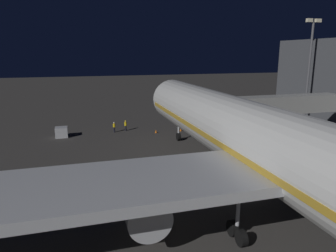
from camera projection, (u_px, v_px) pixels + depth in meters
ground_plane at (234, 187)px, 31.39m from camera, size 320.00×320.00×0.00m
airliner_at_gate at (289, 156)px, 22.81m from camera, size 56.20×65.50×20.98m
jet_bridge at (266, 106)px, 44.05m from camera, size 20.17×3.40×7.46m
apron_floodlight_mast at (309, 66)px, 55.72m from camera, size 2.90×0.50×18.91m
baggage_container_near_belt at (62, 132)px, 49.87m from camera, size 1.89×1.72×1.65m
ground_crew_by_belt_loader at (114, 127)px, 52.86m from camera, size 0.40×0.40×1.80m
ground_crew_marshaller_fwd at (126, 125)px, 53.97m from camera, size 0.40×0.40×1.85m
traffic_cone_nose_port at (181, 130)px, 53.87m from camera, size 0.36×0.36×0.55m
traffic_cone_nose_starboard at (156, 131)px, 52.67m from camera, size 0.36×0.36×0.55m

